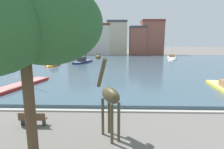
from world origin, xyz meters
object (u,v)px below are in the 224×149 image
at_px(sailboat_navy, 84,62).
at_px(shade_tree, 18,25).
at_px(sailboat_orange, 53,65).
at_px(giraffe_statue, 109,96).
at_px(sailboat_white, 171,58).
at_px(sailboat_red, 25,85).
at_px(park_bench, 33,119).

height_order(sailboat_navy, shade_tree, shade_tree).
relative_size(sailboat_navy, shade_tree, 0.99).
bearing_deg(sailboat_orange, giraffe_statue, -64.60).
bearing_deg(shade_tree, sailboat_white, 65.95).
relative_size(sailboat_red, park_bench, 5.38).
height_order(sailboat_red, sailboat_white, sailboat_red).
xyz_separation_m(sailboat_orange, sailboat_white, (28.47, 13.97, -0.03)).
relative_size(sailboat_red, sailboat_orange, 1.21).
xyz_separation_m(sailboat_navy, shade_tree, (3.63, -34.39, 5.62)).
bearing_deg(park_bench, sailboat_white, 62.53).
height_order(sailboat_red, shade_tree, shade_tree).
relative_size(sailboat_white, sailboat_navy, 1.16).
xyz_separation_m(giraffe_statue, sailboat_orange, (-12.90, 27.17, -1.90)).
bearing_deg(sailboat_white, park_bench, -117.47).
xyz_separation_m(sailboat_orange, park_bench, (7.74, -25.91, -0.12)).
bearing_deg(giraffe_statue, park_bench, 166.25).
height_order(sailboat_white, shade_tree, shade_tree).
bearing_deg(shade_tree, sailboat_red, 117.57).
distance_m(sailboat_orange, sailboat_navy, 7.52).
distance_m(shade_tree, park_bench, 6.81).
bearing_deg(sailboat_navy, shade_tree, -83.97).
bearing_deg(sailboat_white, shade_tree, -114.05).
relative_size(sailboat_white, shade_tree, 1.15).
bearing_deg(sailboat_navy, sailboat_orange, -137.31).
height_order(sailboat_white, park_bench, sailboat_white).
distance_m(sailboat_red, park_bench, 10.78).
bearing_deg(park_bench, giraffe_statue, -13.75).
height_order(sailboat_orange, sailboat_navy, sailboat_navy).
height_order(giraffe_statue, shade_tree, shade_tree).
distance_m(sailboat_orange, park_bench, 27.04).
xyz_separation_m(shade_tree, park_bench, (-1.42, 3.38, -5.74)).
height_order(giraffe_statue, sailboat_orange, sailboat_orange).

